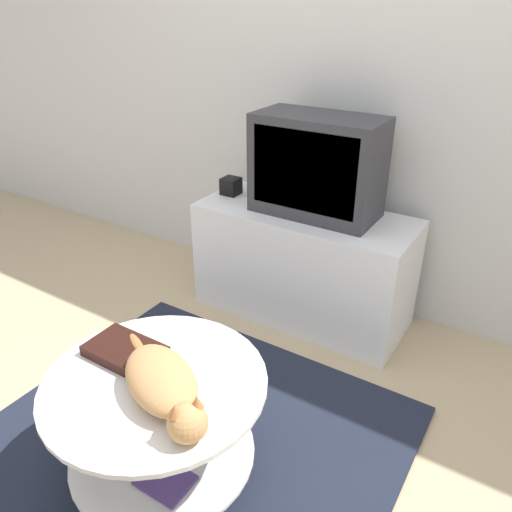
{
  "coord_description": "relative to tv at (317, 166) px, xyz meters",
  "views": [
    {
      "loc": [
        0.94,
        -0.89,
        1.52
      ],
      "look_at": [
        0.03,
        0.55,
        0.63
      ],
      "focal_mm": 35.0,
      "sensor_mm": 36.0,
      "label": 1
    }
  ],
  "objects": [
    {
      "name": "wall_back",
      "position": [
        0.03,
        0.29,
        0.48
      ],
      "size": [
        8.0,
        0.05,
        2.6
      ],
      "color": "silver",
      "rests_on": "ground_plane"
    },
    {
      "name": "dvd_box",
      "position": [
        -0.12,
        -1.16,
        -0.35
      ],
      "size": [
        0.26,
        0.16,
        0.04
      ],
      "color": "black",
      "rests_on": "coffee_table"
    },
    {
      "name": "tv",
      "position": [
        0.0,
        0.0,
        0.0
      ],
      "size": [
        0.6,
        0.3,
        0.47
      ],
      "color": "#333338",
      "rests_on": "tv_stand"
    },
    {
      "name": "speaker",
      "position": [
        -0.49,
        -0.0,
        -0.19
      ],
      "size": [
        0.09,
        0.09,
        0.09
      ],
      "color": "black",
      "rests_on": "tv_stand"
    },
    {
      "name": "ground_plane",
      "position": [
        0.03,
        -1.16,
        -0.82
      ],
      "size": [
        12.0,
        12.0,
        0.0
      ],
      "primitive_type": "plane",
      "color": "tan"
    },
    {
      "name": "cat",
      "position": [
        0.13,
        -1.25,
        -0.32
      ],
      "size": [
        0.52,
        0.33,
        0.14
      ],
      "rotation": [
        0.0,
        0.0,
        -0.48
      ],
      "color": "tan",
      "rests_on": "coffee_table"
    },
    {
      "name": "rug",
      "position": [
        0.03,
        -1.16,
        -0.81
      ],
      "size": [
        1.5,
        1.58,
        0.02
      ],
      "color": "#1E2333",
      "rests_on": "ground_plane"
    },
    {
      "name": "tv_stand",
      "position": [
        -0.04,
        -0.02,
        -0.53
      ],
      "size": [
        1.09,
        0.45,
        0.58
      ],
      "color": "white",
      "rests_on": "ground_plane"
    },
    {
      "name": "coffee_table",
      "position": [
        0.04,
        -1.2,
        -0.53
      ],
      "size": [
        0.72,
        0.72,
        0.42
      ],
      "color": "#B2B2B7",
      "rests_on": "rug"
    }
  ]
}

